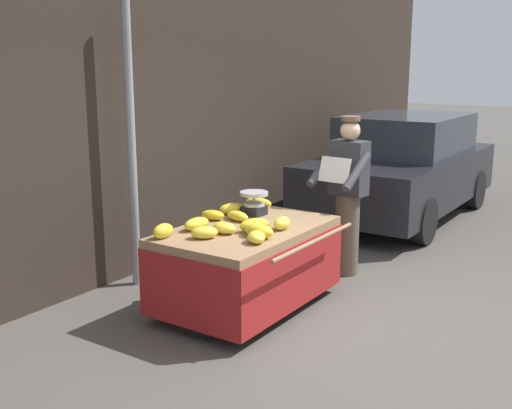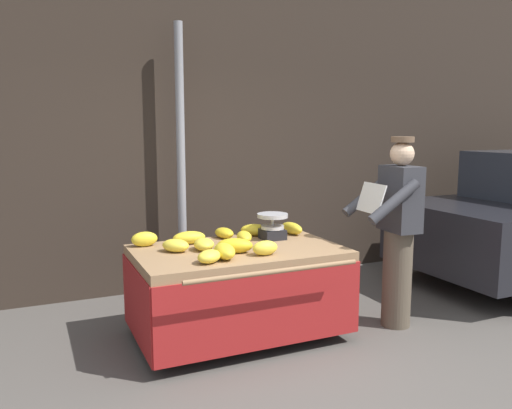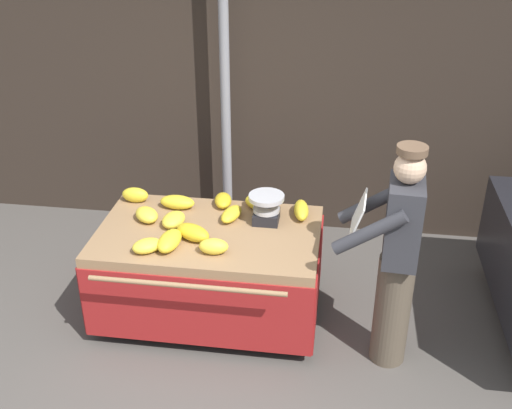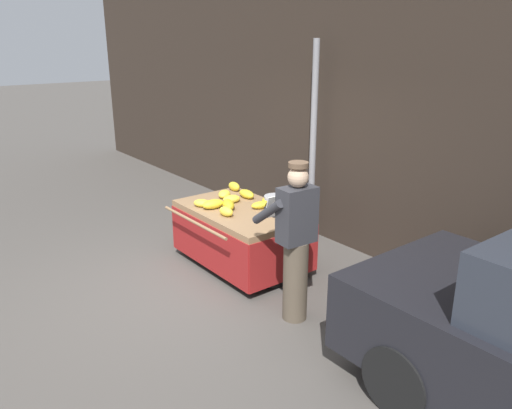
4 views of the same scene
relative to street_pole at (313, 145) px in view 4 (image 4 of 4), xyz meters
name	(u,v)px [view 4 (image 4 of 4)]	position (x,y,z in m)	size (l,w,h in m)	color
ground_plane	(182,292)	(0.28, -2.34, -1.43)	(60.00, 60.00, 0.00)	#514C47
back_wall	(348,105)	(0.28, 0.36, 0.56)	(16.00, 0.24, 3.98)	#332821
street_pole	(313,145)	(0.00, 0.00, 0.00)	(0.09, 0.09, 2.86)	gray
banana_cart	(241,224)	(0.10, -1.33, -0.85)	(1.74, 1.27, 0.79)	#93704C
weighing_scale	(275,205)	(0.53, -1.12, -0.52)	(0.28, 0.28, 0.24)	black
banana_bunch_0	(234,186)	(-0.60, -0.94, -0.58)	(0.11, 0.22, 0.13)	yellow
banana_bunch_1	(232,199)	(-0.18, -1.28, -0.59)	(0.17, 0.24, 0.10)	yellow
banana_bunch_2	(261,205)	(0.25, -1.12, -0.60)	(0.13, 0.27, 0.09)	yellow
banana_bunch_3	(283,205)	(0.44, -0.92, -0.59)	(0.16, 0.27, 0.11)	yellow
banana_bunch_4	(226,211)	(0.21, -1.64, -0.58)	(0.13, 0.21, 0.12)	yellow
banana_bunch_5	(269,200)	(0.14, -0.90, -0.59)	(0.14, 0.23, 0.10)	gold
banana_bunch_6	(224,194)	(-0.41, -1.24, -0.59)	(0.16, 0.23, 0.11)	yellow
banana_bunch_7	(247,194)	(-0.22, -1.00, -0.59)	(0.14, 0.29, 0.11)	yellow
banana_bunch_8	(297,213)	(0.79, -0.99, -0.59)	(0.12, 0.30, 0.11)	yellow
banana_bunch_9	(213,204)	(-0.13, -1.61, -0.58)	(0.15, 0.29, 0.12)	yellow
banana_bunch_10	(202,203)	(-0.28, -1.68, -0.59)	(0.15, 0.22, 0.10)	yellow
banana_bunch_11	(228,205)	(0.02, -1.47, -0.58)	(0.15, 0.29, 0.12)	gold
vendor_person	(295,242)	(1.50, -1.66, -0.55)	(0.60, 0.54, 1.71)	brown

